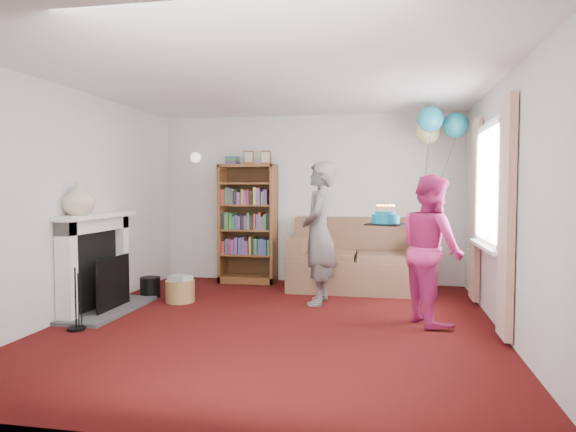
% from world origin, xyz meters
% --- Properties ---
extents(ground, '(5.00, 5.00, 0.00)m').
position_xyz_m(ground, '(0.00, 0.00, 0.00)').
color(ground, '#380908').
rests_on(ground, ground).
extents(wall_back, '(4.50, 0.02, 2.50)m').
position_xyz_m(wall_back, '(0.00, 2.51, 1.25)').
color(wall_back, silver).
rests_on(wall_back, ground).
extents(wall_left, '(0.02, 5.00, 2.50)m').
position_xyz_m(wall_left, '(-2.26, 0.00, 1.25)').
color(wall_left, silver).
rests_on(wall_left, ground).
extents(wall_right, '(0.02, 5.00, 2.50)m').
position_xyz_m(wall_right, '(2.26, 0.00, 1.25)').
color(wall_right, silver).
rests_on(wall_right, ground).
extents(ceiling, '(4.50, 5.00, 0.01)m').
position_xyz_m(ceiling, '(0.00, 0.00, 2.50)').
color(ceiling, white).
rests_on(ceiling, wall_back).
extents(fireplace, '(0.55, 1.80, 1.12)m').
position_xyz_m(fireplace, '(-2.09, 0.19, 0.51)').
color(fireplace, '#3F3F42').
rests_on(fireplace, ground).
extents(window_bay, '(0.14, 2.02, 2.20)m').
position_xyz_m(window_bay, '(2.21, 0.60, 1.20)').
color(window_bay, white).
rests_on(window_bay, ground).
extents(wall_sconce, '(0.16, 0.23, 0.16)m').
position_xyz_m(wall_sconce, '(-1.75, 2.36, 1.88)').
color(wall_sconce, gold).
rests_on(wall_sconce, ground).
extents(bookcase, '(0.83, 0.42, 1.97)m').
position_xyz_m(bookcase, '(-0.90, 2.30, 0.87)').
color(bookcase, '#472B14').
rests_on(bookcase, ground).
extents(sofa, '(1.86, 0.99, 0.99)m').
position_xyz_m(sofa, '(0.75, 2.08, 0.36)').
color(sofa, brown).
rests_on(sofa, ground).
extents(wicker_basket, '(0.36, 0.36, 0.33)m').
position_xyz_m(wicker_basket, '(-1.38, 0.81, 0.15)').
color(wicker_basket, '#A37F4C').
rests_on(wicker_basket, ground).
extents(person_striped, '(0.42, 0.63, 1.74)m').
position_xyz_m(person_striped, '(0.33, 1.04, 0.87)').
color(person_striped, black).
rests_on(person_striped, ground).
extents(person_magenta, '(0.83, 0.93, 1.56)m').
position_xyz_m(person_magenta, '(1.60, 0.38, 0.78)').
color(person_magenta, '#BD256A').
rests_on(person_magenta, ground).
extents(birthday_cake, '(0.36, 0.36, 0.22)m').
position_xyz_m(birthday_cake, '(1.12, 0.54, 1.08)').
color(birthday_cake, black).
rests_on(birthday_cake, ground).
extents(balloons, '(0.65, 0.71, 1.75)m').
position_xyz_m(balloons, '(1.78, 1.77, 2.22)').
color(balloons, '#3F3F3F').
rests_on(balloons, ground).
extents(mantel_vase, '(0.38, 0.38, 0.36)m').
position_xyz_m(mantel_vase, '(-2.12, -0.15, 1.31)').
color(mantel_vase, beige).
rests_on(mantel_vase, fireplace).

